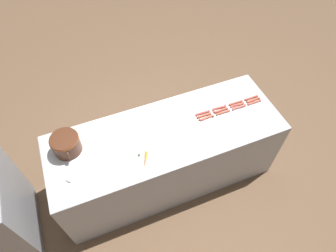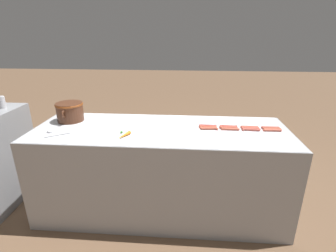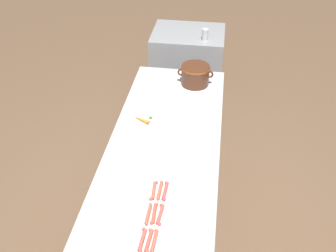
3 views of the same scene
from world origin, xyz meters
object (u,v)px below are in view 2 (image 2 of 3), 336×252
at_px(bean_pot, 70,111).
at_px(soda_can, 2,102).
at_px(hot_dog_6, 229,128).
at_px(hot_dog_1, 251,130).
at_px(hot_dog_7, 208,127).
at_px(carrot, 123,135).
at_px(hot_dog_11, 208,126).
at_px(hot_dog_2, 230,129).
at_px(hot_dog_10, 228,126).
at_px(hot_dog_4, 272,129).
at_px(hot_dog_8, 270,127).
at_px(hot_dog_5, 250,128).
at_px(hot_dog_3, 209,128).
at_px(serving_spoon, 52,132).
at_px(hot_dog_0, 272,130).
at_px(hot_dog_9, 249,127).

xyz_separation_m(bean_pot, soda_can, (0.04, 0.73, 0.06)).
bearing_deg(hot_dog_6, hot_dog_1, -99.92).
xyz_separation_m(hot_dog_7, carrot, (-0.27, 0.74, 0.00)).
height_order(hot_dog_6, hot_dog_11, same).
distance_m(hot_dog_2, hot_dog_10, 0.07).
distance_m(hot_dog_1, hot_dog_4, 0.20).
xyz_separation_m(hot_dog_4, hot_dog_8, (0.04, 0.00, 0.00)).
height_order(hot_dog_2, hot_dog_5, same).
bearing_deg(hot_dog_5, hot_dog_8, -80.52).
bearing_deg(hot_dog_1, hot_dog_3, 90.01).
distance_m(hot_dog_10, carrot, 0.98).
relative_size(hot_dog_10, serving_spoon, 0.70).
relative_size(hot_dog_3, soda_can, 1.35).
xyz_separation_m(hot_dog_5, hot_dog_10, (0.04, 0.20, 0.00)).
height_order(hot_dog_5, hot_dog_7, same).
distance_m(hot_dog_0, hot_dog_10, 0.39).
relative_size(hot_dog_4, hot_dog_7, 1.00).
distance_m(hot_dog_11, bean_pot, 1.38).
height_order(hot_dog_0, hot_dog_2, same).
distance_m(hot_dog_5, hot_dog_11, 0.39).
bearing_deg(carrot, soda_can, 72.87).
bearing_deg(bean_pot, hot_dog_5, -93.56).
bearing_deg(hot_dog_8, hot_dog_4, -174.04).
distance_m(hot_dog_10, soda_can, 2.31).
height_order(hot_dog_6, hot_dog_8, same).
relative_size(hot_dog_11, bean_pot, 0.51).
bearing_deg(hot_dog_8, hot_dog_7, 93.04).
bearing_deg(bean_pot, hot_dog_10, -92.72).
bearing_deg(hot_dog_8, serving_spoon, 97.73).
bearing_deg(hot_dog_3, hot_dog_7, 11.85).
bearing_deg(hot_dog_6, hot_dog_11, 78.18).
height_order(hot_dog_6, serving_spoon, hot_dog_6).
distance_m(hot_dog_3, carrot, 0.78).
xyz_separation_m(hot_dog_4, hot_dog_11, (0.04, 0.58, 0.00)).
relative_size(hot_dog_3, hot_dog_11, 1.00).
relative_size(hot_dog_8, soda_can, 1.36).
relative_size(hot_dog_0, hot_dog_6, 1.00).
bearing_deg(hot_dog_4, hot_dog_1, 99.80).
bearing_deg(hot_dog_11, hot_dog_2, -110.31).
height_order(hot_dog_0, serving_spoon, hot_dog_0).
distance_m(hot_dog_0, hot_dog_2, 0.38).
bearing_deg(hot_dog_6, carrot, 106.23).
height_order(hot_dog_0, hot_dog_8, same).
distance_m(hot_dog_8, serving_spoon, 1.99).
distance_m(hot_dog_3, hot_dog_9, 0.39).
xyz_separation_m(hot_dog_2, hot_dog_3, (-0.00, 0.19, 0.00)).
distance_m(hot_dog_1, carrot, 1.15).
bearing_deg(hot_dog_2, serving_spoon, 97.10).
xyz_separation_m(hot_dog_2, bean_pot, (0.15, 1.57, 0.09)).
height_order(hot_dog_3, hot_dog_10, same).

